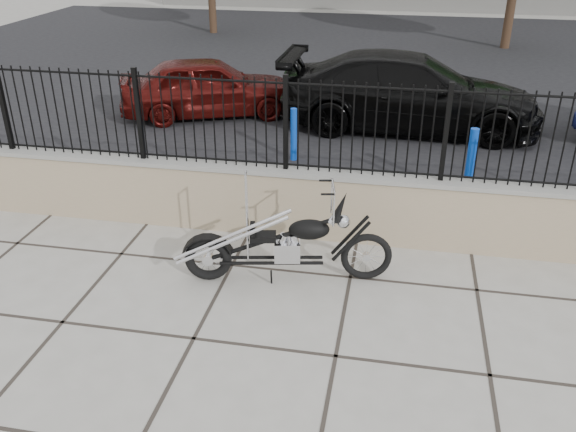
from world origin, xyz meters
The scene contains 9 objects.
ground_plane centered at (0.00, 0.00, 0.00)m, with size 90.00×90.00×0.00m, color #99968E.
parking_lot centered at (0.00, 12.50, 0.00)m, with size 30.00×30.00×0.00m, color black.
retaining_wall centered at (0.00, 2.50, 0.48)m, with size 14.00×0.36×0.96m, color gray.
iron_fence centered at (0.00, 2.50, 1.56)m, with size 14.00×0.08×1.20m, color black.
chopper_motorcycle centered at (-0.80, 1.31, 0.71)m, with size 2.37×0.42×1.42m, color black, non-canonical shape.
car_red centered at (-3.66, 7.49, 0.63)m, with size 1.50×3.72×1.27m, color #450C09.
car_black centered at (0.58, 7.40, 0.75)m, with size 2.10×5.16×1.50m, color black.
bollard_a centered at (-1.39, 5.23, 0.47)m, with size 0.11×0.11×0.95m, color #0B41A8.
bollard_b centered at (1.55, 4.22, 0.55)m, with size 0.13×0.13×1.10m, color #0A2FA4.
Camera 1 is at (0.44, -4.84, 4.04)m, focal length 38.00 mm.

